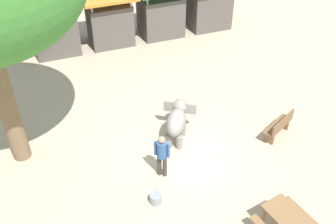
{
  "coord_description": "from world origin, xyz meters",
  "views": [
    {
      "loc": [
        -3.8,
        -9.16,
        9.67
      ],
      "look_at": [
        0.06,
        1.34,
        0.8
      ],
      "focal_mm": 43.03,
      "sensor_mm": 36.0,
      "label": 1
    }
  ],
  "objects_px": {
    "market_stall_teal": "(54,29)",
    "market_stall_orange": "(109,20)",
    "market_stall_green": "(160,12)",
    "elephant": "(177,120)",
    "market_stall_red": "(208,5)",
    "feed_bucket": "(156,199)",
    "wooden_bench": "(279,126)",
    "person_handler": "(162,153)",
    "picnic_table_near": "(289,222)"
  },
  "relations": [
    {
      "from": "market_stall_teal",
      "to": "market_stall_orange",
      "type": "height_order",
      "value": "same"
    },
    {
      "from": "market_stall_green",
      "to": "market_stall_teal",
      "type": "bearing_deg",
      "value": 180.0
    },
    {
      "from": "market_stall_green",
      "to": "market_stall_orange",
      "type": "bearing_deg",
      "value": 180.0
    },
    {
      "from": "market_stall_teal",
      "to": "market_stall_green",
      "type": "height_order",
      "value": "same"
    },
    {
      "from": "elephant",
      "to": "market_stall_red",
      "type": "bearing_deg",
      "value": 0.46
    },
    {
      "from": "market_stall_teal",
      "to": "feed_bucket",
      "type": "relative_size",
      "value": 7.0
    },
    {
      "from": "wooden_bench",
      "to": "market_stall_green",
      "type": "height_order",
      "value": "market_stall_green"
    },
    {
      "from": "elephant",
      "to": "person_handler",
      "type": "distance_m",
      "value": 1.9
    },
    {
      "from": "wooden_bench",
      "to": "market_stall_orange",
      "type": "distance_m",
      "value": 9.78
    },
    {
      "from": "wooden_bench",
      "to": "market_stall_red",
      "type": "height_order",
      "value": "market_stall_red"
    },
    {
      "from": "person_handler",
      "to": "market_stall_orange",
      "type": "bearing_deg",
      "value": 32.37
    },
    {
      "from": "feed_bucket",
      "to": "market_stall_red",
      "type": "bearing_deg",
      "value": 58.25
    },
    {
      "from": "elephant",
      "to": "market_stall_green",
      "type": "height_order",
      "value": "market_stall_green"
    },
    {
      "from": "wooden_bench",
      "to": "market_stall_green",
      "type": "distance_m",
      "value": 9.07
    },
    {
      "from": "picnic_table_near",
      "to": "market_stall_red",
      "type": "relative_size",
      "value": 0.7
    },
    {
      "from": "market_stall_teal",
      "to": "market_stall_orange",
      "type": "distance_m",
      "value": 2.6
    },
    {
      "from": "market_stall_teal",
      "to": "market_stall_orange",
      "type": "relative_size",
      "value": 1.0
    },
    {
      "from": "market_stall_teal",
      "to": "market_stall_green",
      "type": "bearing_deg",
      "value": 0.0
    },
    {
      "from": "wooden_bench",
      "to": "picnic_table_near",
      "type": "height_order",
      "value": "wooden_bench"
    },
    {
      "from": "market_stall_red",
      "to": "market_stall_green",
      "type": "bearing_deg",
      "value": 180.0
    },
    {
      "from": "market_stall_teal",
      "to": "market_stall_red",
      "type": "distance_m",
      "value": 7.8
    },
    {
      "from": "wooden_bench",
      "to": "feed_bucket",
      "type": "height_order",
      "value": "wooden_bench"
    },
    {
      "from": "market_stall_green",
      "to": "wooden_bench",
      "type": "bearing_deg",
      "value": -81.67
    },
    {
      "from": "person_handler",
      "to": "feed_bucket",
      "type": "relative_size",
      "value": 4.5
    },
    {
      "from": "wooden_bench",
      "to": "market_stall_teal",
      "type": "xyz_separation_m",
      "value": [
        -6.51,
        8.95,
        0.67
      ]
    },
    {
      "from": "person_handler",
      "to": "market_stall_red",
      "type": "distance_m",
      "value": 10.95
    },
    {
      "from": "picnic_table_near",
      "to": "feed_bucket",
      "type": "height_order",
      "value": "picnic_table_near"
    },
    {
      "from": "feed_bucket",
      "to": "person_handler",
      "type": "bearing_deg",
      "value": 60.89
    },
    {
      "from": "picnic_table_near",
      "to": "market_stall_teal",
      "type": "height_order",
      "value": "market_stall_teal"
    },
    {
      "from": "market_stall_orange",
      "to": "wooden_bench",
      "type": "bearing_deg",
      "value": -66.39
    },
    {
      "from": "market_stall_green",
      "to": "market_stall_red",
      "type": "relative_size",
      "value": 1.0
    },
    {
      "from": "picnic_table_near",
      "to": "market_stall_orange",
      "type": "height_order",
      "value": "market_stall_orange"
    },
    {
      "from": "person_handler",
      "to": "market_stall_green",
      "type": "xyz_separation_m",
      "value": [
        3.21,
        9.28,
        0.19
      ]
    },
    {
      "from": "market_stall_teal",
      "to": "feed_bucket",
      "type": "distance_m",
      "value": 10.42
    },
    {
      "from": "market_stall_orange",
      "to": "market_stall_green",
      "type": "relative_size",
      "value": 1.0
    },
    {
      "from": "market_stall_orange",
      "to": "market_stall_green",
      "type": "xyz_separation_m",
      "value": [
        2.6,
        0.0,
        0.0
      ]
    },
    {
      "from": "picnic_table_near",
      "to": "market_stall_green",
      "type": "xyz_separation_m",
      "value": [
        0.75,
        12.62,
        0.55
      ]
    },
    {
      "from": "elephant",
      "to": "market_stall_red",
      "type": "distance_m",
      "value": 9.07
    },
    {
      "from": "market_stall_green",
      "to": "picnic_table_near",
      "type": "bearing_deg",
      "value": -93.38
    },
    {
      "from": "person_handler",
      "to": "market_stall_green",
      "type": "bearing_deg",
      "value": 17.06
    },
    {
      "from": "market_stall_orange",
      "to": "feed_bucket",
      "type": "height_order",
      "value": "market_stall_orange"
    },
    {
      "from": "wooden_bench",
      "to": "picnic_table_near",
      "type": "relative_size",
      "value": 0.81
    },
    {
      "from": "wooden_bench",
      "to": "market_stall_red",
      "type": "distance_m",
      "value": 9.06
    },
    {
      "from": "picnic_table_near",
      "to": "market_stall_orange",
      "type": "relative_size",
      "value": 0.7
    },
    {
      "from": "elephant",
      "to": "market_stall_green",
      "type": "bearing_deg",
      "value": 16.53
    },
    {
      "from": "market_stall_red",
      "to": "wooden_bench",
      "type": "bearing_deg",
      "value": -98.21
    },
    {
      "from": "wooden_bench",
      "to": "feed_bucket",
      "type": "distance_m",
      "value": 5.25
    },
    {
      "from": "market_stall_red",
      "to": "elephant",
      "type": "bearing_deg",
      "value": -121.26
    },
    {
      "from": "elephant",
      "to": "feed_bucket",
      "type": "distance_m",
      "value": 3.08
    },
    {
      "from": "market_stall_green",
      "to": "feed_bucket",
      "type": "xyz_separation_m",
      "value": [
        -3.76,
        -10.28,
        -0.98
      ]
    }
  ]
}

